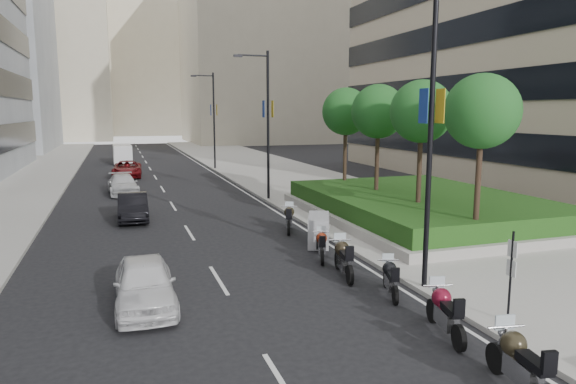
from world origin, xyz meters
name	(u,v)px	position (x,y,z in m)	size (l,w,h in m)	color
ground	(304,321)	(0.00, 0.00, 0.00)	(160.00, 160.00, 0.00)	black
sidewalk_right	(282,174)	(9.00, 30.00, 0.07)	(10.00, 100.00, 0.15)	#9E9B93
sidewalk_left	(11,185)	(-12.00, 30.00, 0.07)	(8.00, 100.00, 0.15)	#9E9B93
lane_edge	(221,178)	(3.70, 30.00, 0.01)	(0.12, 100.00, 0.01)	silver
lane_centre	(157,180)	(-1.50, 30.00, 0.01)	(0.12, 100.00, 0.01)	silver
building_cream_right	(266,41)	(22.00, 80.00, 18.00)	(28.00, 24.00, 36.00)	#B7AD93
building_cream_left	(38,51)	(-18.00, 100.00, 17.00)	(26.00, 24.00, 34.00)	#B7AD93
building_cream_centre	(140,55)	(2.00, 120.00, 19.00)	(30.00, 24.00, 38.00)	#B7AD93
planter	(421,213)	(10.00, 10.00, 0.35)	(10.00, 14.00, 0.40)	#9F9A94
hedge	(422,202)	(10.00, 10.00, 0.95)	(9.40, 13.40, 0.80)	#174313
tree_0	(482,112)	(8.50, 4.00, 5.42)	(2.80, 2.80, 6.30)	#332319
tree_1	(422,112)	(8.50, 8.00, 5.42)	(2.80, 2.80, 6.30)	#332319
tree_2	(378,112)	(8.50, 12.00, 5.42)	(2.80, 2.80, 6.30)	#332319
tree_3	(346,112)	(8.50, 16.00, 5.42)	(2.80, 2.80, 6.30)	#332319
lamp_post_0	(426,125)	(4.14, 1.00, 5.07)	(2.34, 0.45, 9.00)	black
lamp_post_1	(266,118)	(4.14, 18.00, 5.07)	(2.34, 0.45, 9.00)	black
lamp_post_2	(212,116)	(4.14, 36.00, 5.07)	(2.34, 0.45, 9.00)	black
parking_sign	(511,272)	(4.80, -2.00, 1.46)	(0.06, 0.32, 2.50)	black
motorcycle_0	(520,364)	(2.75, -4.62, 0.63)	(0.78, 2.34, 1.17)	black
motorcycle_1	(445,312)	(2.97, -1.90, 0.60)	(0.81, 2.22, 1.12)	black
motorcycle_2	(391,278)	(3.11, 0.97, 0.52)	(0.85, 1.90, 0.98)	black
motorcycle_3	(343,258)	(2.53, 3.06, 0.61)	(0.78, 2.28, 1.15)	black
motorcycle_4	(322,246)	(2.59, 5.13, 0.52)	(0.87, 1.88, 0.98)	black
motorcycle_5	(319,230)	(3.26, 7.11, 0.62)	(1.54, 2.20, 1.24)	black
motorcycle_6	(289,219)	(2.90, 9.84, 0.58)	(0.96, 2.11, 1.09)	black
car_a	(145,283)	(-3.89, 2.32, 0.69)	(1.63, 4.06, 1.38)	silver
car_b	(133,207)	(-3.82, 14.63, 0.68)	(1.43, 4.10, 1.35)	black
car_c	(123,185)	(-4.18, 23.48, 0.65)	(1.82, 4.48, 1.30)	silver
car_d	(127,169)	(-3.72, 32.75, 0.69)	(2.27, 4.93, 1.37)	maroon
delivery_van	(122,155)	(-3.91, 45.05, 0.92)	(1.92, 4.74, 1.97)	white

